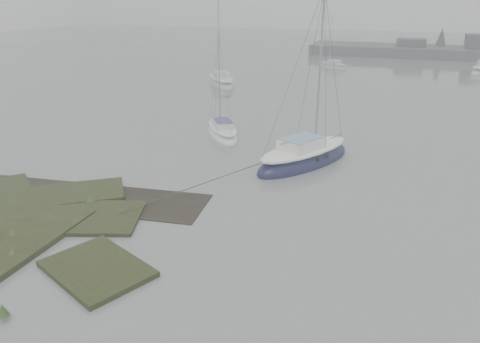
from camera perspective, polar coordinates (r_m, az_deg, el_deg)
ground at (r=43.30m, az=6.35°, el=9.44°), size 160.00×160.00×0.00m
sailboat_main at (r=25.22m, az=7.81°, el=1.64°), size 5.24×7.02×9.59m
sailboat_white at (r=29.94m, az=-2.16°, el=4.76°), size 4.02×4.95×6.89m
sailboat_far_a at (r=47.01m, az=-2.29°, el=10.80°), size 5.19×6.39×8.88m
sailboat_far_c at (r=59.23m, az=11.24°, el=12.46°), size 4.42×3.95×6.33m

